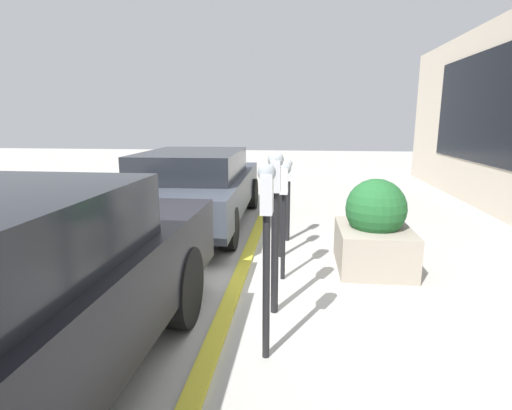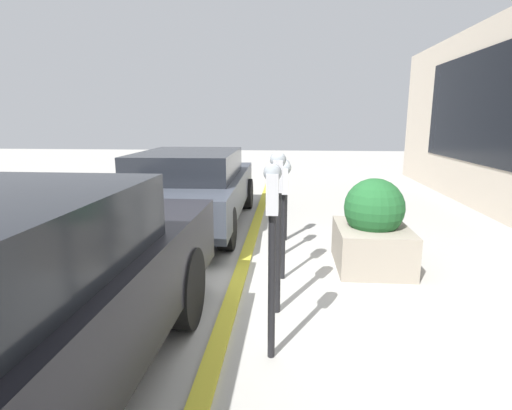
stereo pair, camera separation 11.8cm
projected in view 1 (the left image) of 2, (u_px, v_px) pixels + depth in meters
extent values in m
plane|color=#ADAAA3|center=(246.00, 278.00, 4.78)|extent=(40.00, 40.00, 0.00)
cube|color=gold|center=(239.00, 277.00, 4.79)|extent=(19.00, 0.16, 0.04)
cube|color=black|center=(489.00, 107.00, 8.03)|extent=(5.70, 0.02, 2.30)
cylinder|color=black|center=(266.00, 288.00, 3.09)|extent=(0.06, 0.06, 1.18)
cube|color=#B7B7BC|center=(267.00, 193.00, 2.93)|extent=(0.16, 0.09, 0.30)
sphere|color=gray|center=(267.00, 173.00, 2.90)|extent=(0.14, 0.14, 0.14)
cylinder|color=black|center=(275.00, 254.00, 3.83)|extent=(0.07, 0.07, 1.21)
cube|color=#B7B7BC|center=(276.00, 176.00, 3.67)|extent=(0.18, 0.09, 0.29)
sphere|color=gray|center=(276.00, 160.00, 3.64)|extent=(0.15, 0.15, 0.15)
cylinder|color=black|center=(283.00, 237.00, 4.67)|extent=(0.05, 0.05, 1.04)
cube|color=#B7B7BC|center=(284.00, 181.00, 4.53)|extent=(0.19, 0.09, 0.29)
sphere|color=gray|center=(284.00, 168.00, 4.50)|extent=(0.16, 0.16, 0.16)
cylinder|color=black|center=(281.00, 221.00, 5.44)|extent=(0.06, 0.06, 1.02)
cube|color=#B7B7BC|center=(282.00, 175.00, 5.31)|extent=(0.16, 0.09, 0.25)
sphere|color=gray|center=(282.00, 165.00, 5.28)|extent=(0.14, 0.14, 0.14)
cylinder|color=black|center=(287.00, 211.00, 6.20)|extent=(0.08, 0.08, 0.95)
cube|color=#B7B7BC|center=(288.00, 172.00, 6.07)|extent=(0.15, 0.09, 0.26)
sphere|color=gray|center=(288.00, 164.00, 6.04)|extent=(0.13, 0.13, 0.13)
cube|color=gray|center=(373.00, 248.00, 5.09)|extent=(1.11, 0.89, 0.53)
sphere|color=#1E5628|center=(376.00, 209.00, 4.98)|extent=(0.75, 0.75, 0.75)
cylinder|color=black|center=(183.00, 287.00, 3.64)|extent=(0.74, 0.21, 0.74)
cylinder|color=black|center=(17.00, 280.00, 3.81)|extent=(0.74, 0.21, 0.74)
cube|color=#383D47|center=(196.00, 191.00, 7.18)|extent=(4.54, 1.93, 0.57)
cube|color=black|center=(193.00, 164.00, 6.90)|extent=(2.38, 1.66, 0.44)
cylinder|color=black|center=(252.00, 194.00, 8.51)|extent=(0.63, 0.22, 0.63)
cylinder|color=black|center=(175.00, 192.00, 8.68)|extent=(0.63, 0.22, 0.63)
cylinder|color=black|center=(229.00, 228.00, 5.79)|extent=(0.63, 0.22, 0.63)
cylinder|color=black|center=(118.00, 225.00, 5.97)|extent=(0.63, 0.22, 0.63)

